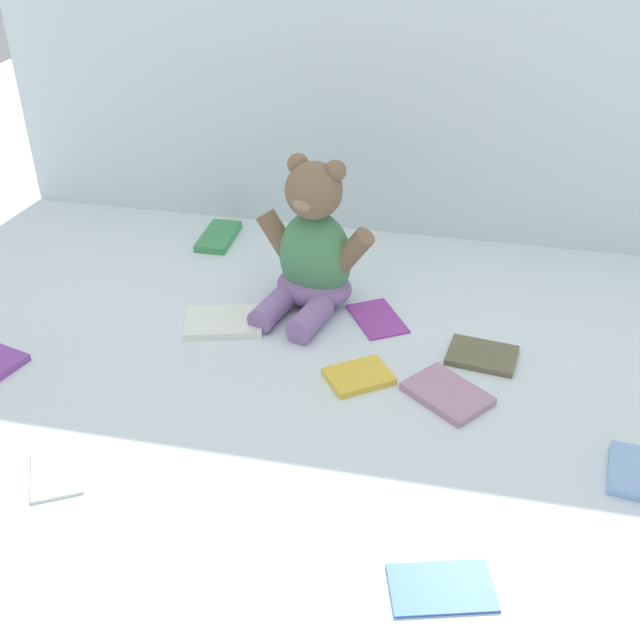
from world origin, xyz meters
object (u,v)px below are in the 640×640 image
at_px(book_case_1, 482,355).
at_px(book_case_2, 57,471).
at_px(book_case_3, 640,473).
at_px(book_case_5, 219,236).
at_px(book_case_0, 447,394).
at_px(book_case_4, 442,587).
at_px(teddy_bear, 313,253).
at_px(book_case_9, 224,322).
at_px(book_case_6, 377,318).
at_px(book_case_7, 359,376).

bearing_deg(book_case_1, book_case_2, 133.29).
height_order(book_case_3, book_case_5, book_case_3).
xyz_separation_m(book_case_0, book_case_4, (0.02, -0.36, -0.00)).
distance_m(book_case_4, book_case_5, 0.97).
relative_size(book_case_4, book_case_5, 0.90).
xyz_separation_m(book_case_3, book_case_5, (-0.79, 0.57, -0.00)).
bearing_deg(teddy_bear, book_case_1, -6.39).
relative_size(book_case_5, book_case_9, 1.00).
xyz_separation_m(teddy_bear, book_case_4, (0.29, -0.60, -0.10)).
distance_m(teddy_bear, book_case_4, 0.67).
bearing_deg(book_case_3, teddy_bear, -26.10).
xyz_separation_m(teddy_bear, book_case_6, (0.13, -0.04, -0.10)).
bearing_deg(book_case_9, book_case_1, -106.13).
xyz_separation_m(book_case_0, book_case_2, (-0.51, -0.28, -0.00)).
height_order(book_case_0, book_case_9, same).
xyz_separation_m(book_case_6, book_case_9, (-0.27, -0.08, 0.00)).
bearing_deg(book_case_1, book_case_7, 125.42).
height_order(book_case_0, book_case_7, book_case_0).
bearing_deg(book_case_7, book_case_2, 93.80).
height_order(teddy_bear, book_case_6, teddy_bear).
height_order(book_case_1, book_case_2, same).
xyz_separation_m(teddy_bear, book_case_0, (0.27, -0.23, -0.10)).
height_order(teddy_bear, book_case_2, teddy_bear).
distance_m(book_case_4, book_case_9, 0.64).
bearing_deg(book_case_9, book_case_3, -125.51).
relative_size(teddy_bear, book_case_1, 2.48).
bearing_deg(book_case_5, book_case_7, -49.25).
relative_size(book_case_0, book_case_7, 1.25).
bearing_deg(book_case_4, teddy_bear, 9.95).
relative_size(book_case_3, book_case_7, 0.96).
bearing_deg(book_case_0, book_case_6, 73.03).
bearing_deg(book_case_0, book_case_3, -76.57).
bearing_deg(book_case_7, teddy_bear, -5.56).
xyz_separation_m(book_case_0, book_case_3, (0.27, -0.12, 0.00)).
bearing_deg(book_case_0, book_case_5, 87.50).
bearing_deg(book_case_0, teddy_bear, 86.53).
xyz_separation_m(teddy_bear, book_case_7, (0.12, -0.22, -0.10)).
xyz_separation_m(book_case_1, book_case_2, (-0.56, -0.40, -0.00)).
relative_size(book_case_3, book_case_5, 0.70).
bearing_deg(book_case_0, book_case_4, -138.87).
xyz_separation_m(teddy_bear, book_case_3, (0.54, -0.36, -0.10)).
height_order(book_case_2, book_case_7, book_case_7).
bearing_deg(book_case_7, book_case_1, -97.64).
bearing_deg(book_case_4, book_case_1, -19.16).
bearing_deg(book_case_4, book_case_0, -12.48).
bearing_deg(book_case_5, book_case_3, -36.46).
xyz_separation_m(teddy_bear, book_case_1, (0.32, -0.12, -0.10)).
height_order(book_case_4, book_case_5, book_case_5).
height_order(book_case_1, book_case_6, book_case_1).
relative_size(teddy_bear, book_case_6, 2.33).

